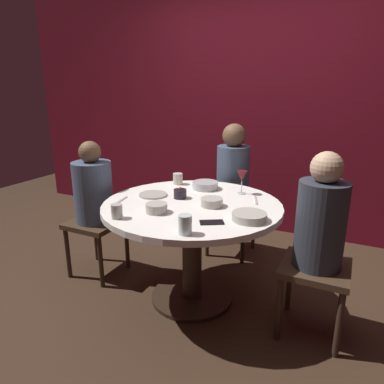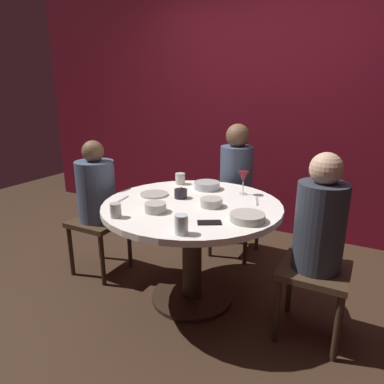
% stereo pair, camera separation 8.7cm
% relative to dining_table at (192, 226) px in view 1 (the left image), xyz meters
% --- Properties ---
extents(ground_plane, '(8.00, 8.00, 0.00)m').
position_rel_dining_table_xyz_m(ground_plane, '(0.00, 0.00, -0.58)').
color(ground_plane, '#382619').
extents(back_wall, '(6.00, 0.10, 2.60)m').
position_rel_dining_table_xyz_m(back_wall, '(0.00, 1.61, 0.72)').
color(back_wall, maroon).
rests_on(back_wall, ground).
extents(dining_table, '(1.23, 1.23, 0.75)m').
position_rel_dining_table_xyz_m(dining_table, '(0.00, 0.00, 0.00)').
color(dining_table, white).
rests_on(dining_table, ground).
extents(seated_diner_left, '(0.40, 0.40, 1.12)m').
position_rel_dining_table_xyz_m(seated_diner_left, '(-0.87, 0.00, 0.12)').
color(seated_diner_left, '#3F2D1E').
rests_on(seated_diner_left, ground).
extents(seated_diner_back, '(0.40, 0.40, 1.21)m').
position_rel_dining_table_xyz_m(seated_diner_back, '(0.00, 0.85, 0.17)').
color(seated_diner_back, '#3F2D1E').
rests_on(seated_diner_back, ground).
extents(seated_diner_right, '(0.40, 0.40, 1.17)m').
position_rel_dining_table_xyz_m(seated_diner_right, '(0.84, 0.00, 0.14)').
color(seated_diner_right, '#3F2D1E').
rests_on(seated_diner_right, ground).
extents(candle_holder, '(0.09, 0.09, 0.09)m').
position_rel_dining_table_xyz_m(candle_holder, '(-0.13, 0.07, 0.20)').
color(candle_holder, black).
rests_on(candle_holder, dining_table).
extents(wine_glass, '(0.08, 0.08, 0.18)m').
position_rel_dining_table_xyz_m(wine_glass, '(0.24, 0.36, 0.30)').
color(wine_glass, silver).
rests_on(wine_glass, dining_table).
extents(dinner_plate, '(0.21, 0.21, 0.01)m').
position_rel_dining_table_xyz_m(dinner_plate, '(-0.33, 0.03, 0.18)').
color(dinner_plate, '#B2ADA3').
rests_on(dinner_plate, dining_table).
extents(cell_phone, '(0.16, 0.13, 0.01)m').
position_rel_dining_table_xyz_m(cell_phone, '(0.26, -0.28, 0.17)').
color(cell_phone, black).
rests_on(cell_phone, dining_table).
extents(bowl_serving_large, '(0.20, 0.20, 0.06)m').
position_rel_dining_table_xyz_m(bowl_serving_large, '(-0.06, 0.37, 0.20)').
color(bowl_serving_large, '#B7B7BC').
rests_on(bowl_serving_large, dining_table).
extents(bowl_salad_center, '(0.21, 0.21, 0.05)m').
position_rel_dining_table_xyz_m(bowl_salad_center, '(0.45, -0.14, 0.19)').
color(bowl_salad_center, '#B2ADA3').
rests_on(bowl_salad_center, dining_table).
extents(bowl_small_white, '(0.15, 0.15, 0.06)m').
position_rel_dining_table_xyz_m(bowl_small_white, '(0.15, -0.00, 0.20)').
color(bowl_small_white, '#B2ADA3').
rests_on(bowl_small_white, dining_table).
extents(bowl_sauce_side, '(0.14, 0.14, 0.06)m').
position_rel_dining_table_xyz_m(bowl_sauce_side, '(-0.12, -0.26, 0.20)').
color(bowl_sauce_side, '#B2ADA3').
rests_on(bowl_sauce_side, dining_table).
extents(cup_near_candle, '(0.07, 0.07, 0.09)m').
position_rel_dining_table_xyz_m(cup_near_candle, '(-0.28, -0.46, 0.21)').
color(cup_near_candle, '#B2ADA3').
rests_on(cup_near_candle, dining_table).
extents(cup_by_left_diner, '(0.08, 0.08, 0.09)m').
position_rel_dining_table_xyz_m(cup_by_left_diner, '(-0.32, 0.39, 0.22)').
color(cup_by_left_diner, beige).
rests_on(cup_by_left_diner, dining_table).
extents(cup_by_right_diner, '(0.07, 0.07, 0.11)m').
position_rel_dining_table_xyz_m(cup_by_right_diner, '(0.19, -0.49, 0.22)').
color(cup_by_right_diner, silver).
rests_on(cup_by_right_diner, dining_table).
extents(fork_near_plate, '(0.04, 0.18, 0.01)m').
position_rel_dining_table_xyz_m(fork_near_plate, '(-0.47, -0.17, 0.17)').
color(fork_near_plate, '#B7B7BC').
rests_on(fork_near_plate, dining_table).
extents(knife_near_plate, '(0.07, 0.18, 0.01)m').
position_rel_dining_table_xyz_m(knife_near_plate, '(0.38, 0.25, 0.17)').
color(knife_near_plate, '#B7B7BC').
rests_on(knife_near_plate, dining_table).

